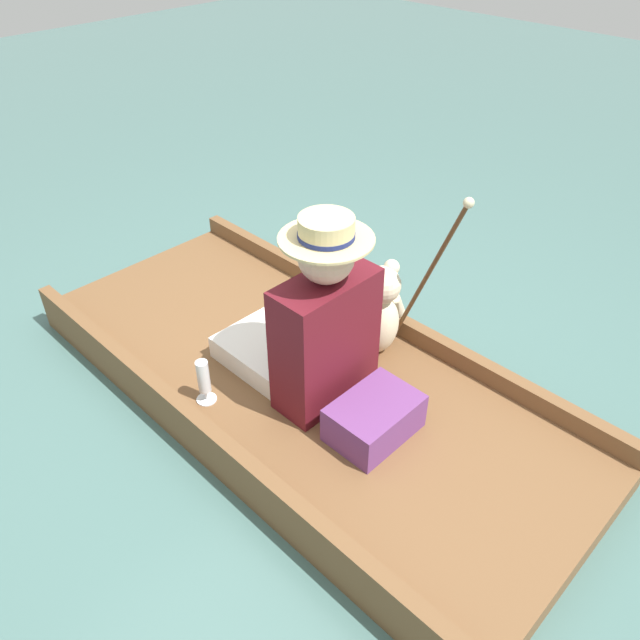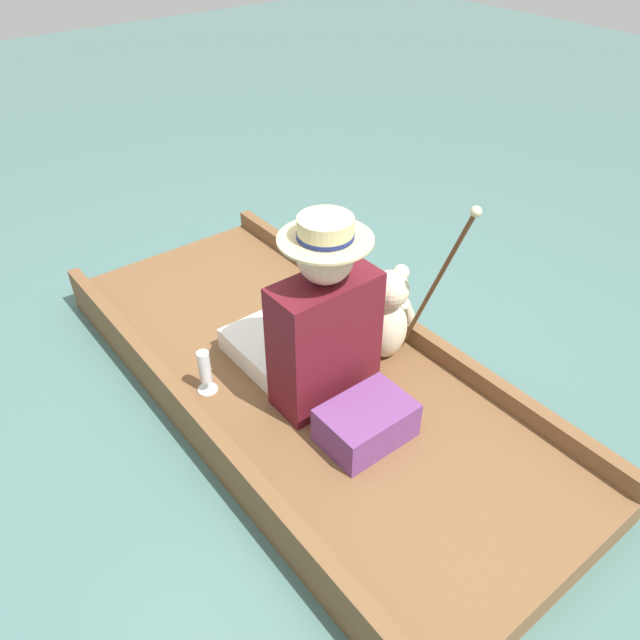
# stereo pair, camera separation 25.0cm
# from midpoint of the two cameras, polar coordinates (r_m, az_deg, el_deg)

# --- Properties ---
(ground_plane) EXTENTS (16.00, 16.00, 0.00)m
(ground_plane) POSITION_cam_midpoint_polar(r_m,az_deg,el_deg) (2.94, -4.22, -6.90)
(ground_plane) COLOR #476B66
(punt_boat) EXTENTS (1.15, 2.69, 0.23)m
(punt_boat) POSITION_cam_midpoint_polar(r_m,az_deg,el_deg) (2.88, -4.29, -5.78)
(punt_boat) COLOR brown
(punt_boat) RESTS_ON ground_plane
(seat_cushion) EXTENTS (0.36, 0.25, 0.16)m
(seat_cushion) POSITION_cam_midpoint_polar(r_m,az_deg,el_deg) (2.51, 2.11, -9.07)
(seat_cushion) COLOR #6B3875
(seat_cushion) RESTS_ON punt_boat
(seated_person) EXTENTS (0.45, 0.73, 0.85)m
(seated_person) POSITION_cam_midpoint_polar(r_m,az_deg,el_deg) (2.56, -3.43, -0.85)
(seated_person) COLOR white
(seated_person) RESTS_ON punt_boat
(teddy_bear) EXTENTS (0.33, 0.19, 0.47)m
(teddy_bear) POSITION_cam_midpoint_polar(r_m,az_deg,el_deg) (2.82, 2.93, 0.68)
(teddy_bear) COLOR beige
(teddy_bear) RESTS_ON punt_boat
(wine_glass) EXTENTS (0.09, 0.09, 0.21)m
(wine_glass) POSITION_cam_midpoint_polar(r_m,az_deg,el_deg) (2.69, -13.25, -5.37)
(wine_glass) COLOR silver
(wine_glass) RESTS_ON punt_boat
(walking_cane) EXTENTS (0.04, 0.33, 0.85)m
(walking_cane) POSITION_cam_midpoint_polar(r_m,az_deg,el_deg) (2.65, 7.64, 4.84)
(walking_cane) COLOR brown
(walking_cane) RESTS_ON punt_boat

